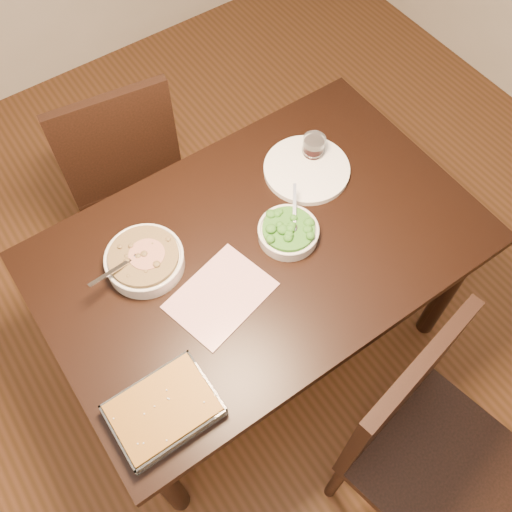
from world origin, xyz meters
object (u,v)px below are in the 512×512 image
Objects in this scene: table at (261,260)px; broccoli_bowl at (288,232)px; wine_tumbler at (314,147)px; baking_dish at (164,410)px; chair_far at (118,156)px; stew_bowl at (145,260)px; dinner_plate at (307,169)px; chair_near at (422,439)px.

broccoli_bowl reaches higher than table.
wine_tumbler is at bearing 39.16° from broccoli_bowl.
table is at bearing -151.28° from wine_tumbler.
broccoli_bowl is at bearing -13.52° from table.
baking_dish is 0.30× the size of chair_far.
table is 0.81m from chair_far.
wine_tumbler is at bearing 139.26° from chair_far.
stew_bowl is at bearing 156.75° from table.
dinner_plate is (0.21, 0.18, -0.02)m from broccoli_bowl.
stew_bowl is 0.97× the size of baking_dish.
chair_near is at bearing -104.32° from dinner_plate.
dinner_plate is (-0.06, -0.04, -0.04)m from wine_tumbler.
chair_near reaches higher than table.
dinner_plate is at bearing 27.33° from table.
wine_tumbler is at bearing 4.40° from stew_bowl.
broccoli_bowl is 0.67m from baking_dish.
broccoli_bowl reaches higher than baking_dish.
chair_far reaches higher than wine_tumbler.
baking_dish is (-0.52, -0.29, 0.12)m from table.
chair_far is (-0.51, 0.59, -0.27)m from wine_tumbler.
chair_far reaches higher than stew_bowl.
baking_dish is at bearing -150.97° from table.
dinner_plate is at bearing 1.11° from stew_bowl.
chair_far is (-0.45, 0.63, -0.23)m from dinner_plate.
stew_bowl is 0.46m from broccoli_bowl.
wine_tumbler is at bearing 29.13° from baking_dish.
wine_tumbler is 0.83m from chair_far.
baking_dish is 1.01m from wine_tumbler.
broccoli_bowl is at bearing -140.84° from wine_tumbler.
dinner_plate is at bearing 64.78° from chair_near.
stew_bowl reaches higher than baking_dish.
table is 6.89× the size of broccoli_bowl.
baking_dish is at bearing 79.41° from chair_far.
dinner_plate is (0.83, 0.45, -0.01)m from baking_dish.
chair_far is at bearing 87.51° from chair_near.
stew_bowl is 0.72m from chair_far.
chair_near is (-0.23, -0.89, -0.21)m from dinner_plate.
wine_tumbler is 1.01m from chair_near.
broccoli_bowl is 0.22× the size of chair_far.
chair_far is at bearing 100.71° from table.
chair_near is at bearing -84.09° from table.
chair_near is (0.08, -0.73, -0.10)m from table.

